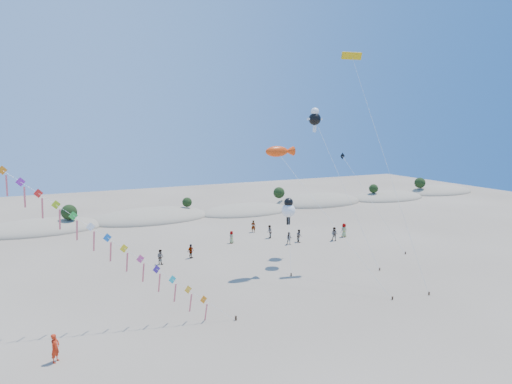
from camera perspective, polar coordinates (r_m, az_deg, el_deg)
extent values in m
plane|color=#7A6954|center=(29.93, 4.93, -20.71)|extent=(160.00, 160.00, 0.00)
ellipsoid|color=gray|center=(68.73, -26.90, -4.54)|extent=(17.60, 9.68, 3.00)
ellipsoid|color=#1B3D16|center=(68.56, -26.95, -3.87)|extent=(14.08, 6.34, 0.70)
ellipsoid|color=gray|center=(70.60, -13.80, -3.50)|extent=(19.00, 10.45, 3.40)
ellipsoid|color=#1B3D16|center=(70.41, -13.83, -2.75)|extent=(15.20, 6.84, 0.76)
ellipsoid|color=gray|center=(73.99, -1.34, -2.68)|extent=(16.40, 9.02, 2.80)
ellipsoid|color=#1B3D16|center=(73.84, -1.34, -2.10)|extent=(13.12, 5.90, 0.66)
ellipsoid|color=gray|center=(83.11, 8.30, -1.50)|extent=(18.00, 9.90, 3.80)
ellipsoid|color=#1B3D16|center=(82.93, 8.32, -0.79)|extent=(14.40, 6.48, 0.72)
ellipsoid|color=gray|center=(91.90, 17.08, -0.81)|extent=(16.80, 9.24, 3.00)
ellipsoid|color=#1B3D16|center=(91.78, 17.11, -0.30)|extent=(13.44, 6.05, 0.67)
ellipsoid|color=gray|center=(104.16, 23.11, -0.04)|extent=(17.60, 9.68, 3.20)
ellipsoid|color=#1B3D16|center=(104.04, 23.14, 0.44)|extent=(14.08, 6.34, 0.70)
sphere|color=black|center=(67.02, -23.66, -2.48)|extent=(2.20, 2.20, 2.20)
sphere|color=black|center=(71.63, -9.18, -1.35)|extent=(1.60, 1.60, 1.60)
sphere|color=black|center=(79.58, 3.09, -0.09)|extent=(2.10, 2.10, 2.10)
sphere|color=black|center=(88.64, 15.40, 0.44)|extent=(1.80, 1.80, 1.80)
sphere|color=black|center=(99.25, 21.01, 1.15)|extent=(2.30, 2.30, 2.30)
cube|color=#3F2D1E|center=(34.13, -2.70, -16.45)|extent=(0.12, 0.12, 0.35)
cylinder|color=silver|center=(34.01, -28.78, 1.10)|extent=(27.97, 10.28, 21.65)
cube|color=orange|center=(33.49, -7.00, -14.04)|extent=(1.27, 0.50, 1.34)
cube|color=#DD5D6D|center=(34.03, -6.69, -15.68)|extent=(0.19, 0.45, 1.55)
cube|color=yellow|center=(33.25, -9.04, -12.72)|extent=(1.27, 0.50, 1.34)
cube|color=#DD5D6D|center=(33.75, -8.72, -14.40)|extent=(0.19, 0.45, 1.55)
cube|color=#1ABBC5|center=(33.06, -11.09, -11.37)|extent=(1.27, 0.50, 1.34)
cube|color=#DD5D6D|center=(33.53, -10.74, -13.08)|extent=(0.19, 0.45, 1.55)
cube|color=#41238E|center=(32.93, -13.13, -10.00)|extent=(1.27, 0.50, 1.34)
cube|color=#DD5D6D|center=(33.37, -12.77, -11.73)|extent=(0.19, 0.45, 1.55)
cube|color=#E1478D|center=(32.86, -15.17, -8.60)|extent=(1.27, 0.50, 1.34)
cube|color=#DD5D6D|center=(33.27, -14.80, -10.36)|extent=(0.19, 0.45, 1.55)
cube|color=yellow|center=(32.85, -17.20, -7.19)|extent=(1.27, 0.50, 1.34)
cube|color=#DD5D6D|center=(33.23, -16.81, -8.97)|extent=(0.19, 0.45, 1.55)
cube|color=blue|center=(32.90, -19.21, -5.77)|extent=(1.27, 0.50, 1.34)
cube|color=#DD5D6D|center=(33.25, -18.82, -7.56)|extent=(0.19, 0.45, 1.55)
cube|color=white|center=(33.01, -21.21, -4.35)|extent=(1.27, 0.50, 1.34)
cube|color=#DD5D6D|center=(33.32, -20.80, -6.16)|extent=(0.19, 0.45, 1.55)
cube|color=green|center=(33.18, -23.18, -2.94)|extent=(1.27, 0.50, 1.34)
cube|color=#DD5D6D|center=(33.46, -22.76, -4.75)|extent=(0.19, 0.45, 1.55)
cube|color=#AED018|center=(33.41, -25.12, -1.54)|extent=(1.27, 0.50, 1.34)
cube|color=#DD5D6D|center=(33.65, -24.69, -3.35)|extent=(0.19, 0.45, 1.55)
cube|color=red|center=(33.69, -27.03, -0.16)|extent=(1.27, 0.50, 1.34)
cube|color=#DD5D6D|center=(33.91, -26.60, -1.97)|extent=(0.19, 0.45, 1.55)
cube|color=purple|center=(34.03, -28.90, 1.19)|extent=(1.27, 0.50, 1.34)
cube|color=#DD5D6D|center=(34.21, -28.46, -0.61)|extent=(0.19, 0.45, 1.55)
cube|color=orange|center=(34.43, -30.74, 2.51)|extent=(1.27, 0.50, 1.34)
cube|color=#DD5D6D|center=(34.58, -30.29, 0.73)|extent=(0.19, 0.45, 1.55)
cube|color=#3F2D1E|center=(39.45, 17.73, -13.32)|extent=(0.10, 0.10, 0.30)
cylinder|color=silver|center=(40.11, 9.89, -3.73)|extent=(5.50, 11.05, 12.25)
ellipsoid|color=#E73F0C|center=(42.53, 2.79, 5.42)|extent=(2.45, 1.08, 1.08)
cone|color=#E73F0C|center=(43.18, 4.41, 5.46)|extent=(0.98, 0.98, 0.98)
cube|color=#3F2D1E|center=(43.31, 4.70, -10.90)|extent=(0.10, 0.10, 0.30)
cylinder|color=silver|center=(44.20, 4.52, -6.68)|extent=(1.53, 3.36, 5.91)
sphere|color=white|center=(45.29, 4.35, -2.47)|extent=(1.44, 1.44, 1.44)
sphere|color=black|center=(45.13, 4.36, -1.39)|extent=(0.96, 0.96, 0.96)
cube|color=black|center=(45.52, 4.33, -3.85)|extent=(0.35, 0.18, 0.80)
cube|color=#3F2D1E|center=(46.43, 16.16, -9.86)|extent=(0.10, 0.10, 0.30)
cylinder|color=silver|center=(47.49, 11.83, 0.17)|extent=(2.27, 9.36, 15.52)
sphere|color=black|center=(50.16, 7.84, 9.61)|extent=(1.41, 1.41, 1.41)
sphere|color=white|center=(50.18, 7.86, 10.57)|extent=(0.92, 0.92, 0.92)
cube|color=white|center=(50.16, 7.81, 8.35)|extent=(0.35, 0.18, 0.80)
cube|color=white|center=(49.79, 7.15, 9.63)|extent=(0.60, 0.15, 0.25)
cube|color=white|center=(50.54, 8.51, 9.59)|extent=(0.60, 0.15, 0.25)
cube|color=#3F2D1E|center=(41.51, 22.07, -12.43)|extent=(0.10, 0.10, 0.30)
cylinder|color=silver|center=(42.77, 17.09, 3.33)|extent=(0.68, 11.28, 21.89)
cube|color=#DFAA0B|center=(47.27, 12.62, 17.30)|extent=(2.20, 0.89, 0.77)
cube|color=black|center=(47.29, 12.61, 17.30)|extent=(2.12, 0.55, 0.19)
cube|color=#3F2D1E|center=(52.98, 19.30, -7.68)|extent=(0.10, 0.10, 0.30)
cylinder|color=silver|center=(54.49, 15.23, -1.33)|extent=(2.27, 9.60, 10.88)
cube|color=black|center=(56.88, 11.46, 4.73)|extent=(0.86, 0.26, 0.88)
imported|color=red|center=(31.23, -25.21, -18.30)|extent=(0.76, 0.81, 1.86)
imported|color=slate|center=(47.59, -12.65, -8.43)|extent=(0.96, 0.99, 1.61)
imported|color=slate|center=(54.56, -3.27, -6.02)|extent=(0.91, 0.89, 1.57)
imported|color=slate|center=(49.00, -8.70, -7.81)|extent=(1.01, 0.81, 1.61)
imported|color=slate|center=(53.97, 4.46, -6.19)|extent=(0.97, 0.92, 1.59)
imported|color=slate|center=(55.20, 5.76, -5.83)|extent=(0.71, 0.87, 1.65)
imported|color=slate|center=(59.88, -0.36, -4.59)|extent=(0.75, 0.70, 1.72)
imported|color=slate|center=(56.79, 1.79, -5.32)|extent=(0.96, 1.05, 1.75)
imported|color=slate|center=(58.57, 11.65, -5.01)|extent=(0.92, 0.62, 1.86)
imported|color=slate|center=(56.41, 10.42, -5.54)|extent=(1.07, 1.11, 1.79)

